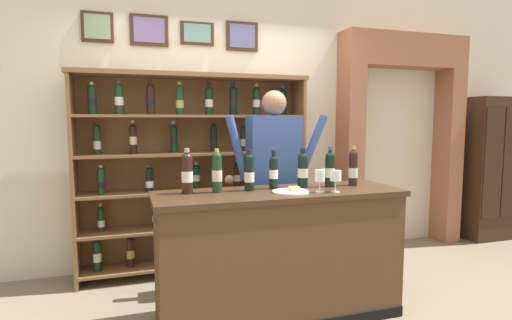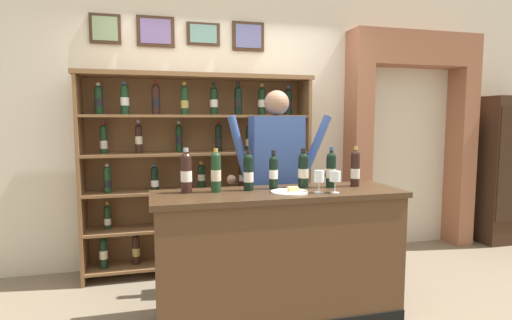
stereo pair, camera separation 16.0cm
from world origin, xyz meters
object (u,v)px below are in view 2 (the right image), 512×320
object	(u,v)px
shopkeeper	(276,167)
tasting_bottle_bianco	(273,171)
tasting_bottle_prosecco	(249,172)
cheese_plate	(290,192)
tasting_bottle_brunello	(186,172)
side_cabinet	(502,170)
wine_shelf	(199,167)
tasting_bottle_riserva	(216,171)
tasting_bottle_rosso	(355,168)
tasting_counter	(279,255)
tasting_bottle_vin_santo	(331,169)
wine_glass_right	(319,177)
wine_glass_spare	(335,177)
tasting_bottle_grappa	(303,169)

from	to	relation	value
shopkeeper	tasting_bottle_bianco	bearing A→B (deg)	-110.57
tasting_bottle_prosecco	tasting_bottle_bianco	distance (m)	0.20
shopkeeper	cheese_plate	bearing A→B (deg)	-98.34
tasting_bottle_brunello	shopkeeper	bearing A→B (deg)	27.08
side_cabinet	cheese_plate	world-z (taller)	side_cabinet
tasting_bottle_brunello	tasting_bottle_prosecco	world-z (taller)	tasting_bottle_brunello
wine_shelf	tasting_bottle_riserva	bearing A→B (deg)	-90.17
tasting_bottle_rosso	tasting_bottle_riserva	bearing A→B (deg)	178.82
tasting_counter	wine_shelf	bearing A→B (deg)	111.25
wine_shelf	tasting_counter	xyz separation A→B (m)	(0.45, -1.15, -0.55)
wine_shelf	tasting_bottle_riserva	world-z (taller)	wine_shelf
tasting_bottle_vin_santo	tasting_bottle_rosso	bearing A→B (deg)	0.03
tasting_bottle_rosso	wine_glass_right	xyz separation A→B (m)	(-0.39, -0.20, -0.03)
shopkeeper	wine_glass_spare	world-z (taller)	shopkeeper
tasting_bottle_prosecco	tasting_bottle_riserva	bearing A→B (deg)	-178.63
tasting_bottle_riserva	tasting_bottle_grappa	size ratio (longest dim) A/B	1.04
tasting_counter	tasting_bottle_prosecco	size ratio (longest dim) A/B	6.13
tasting_bottle_vin_santo	wine_glass_right	distance (m)	0.27
tasting_bottle_grappa	tasting_bottle_rosso	world-z (taller)	tasting_bottle_rosso
tasting_bottle_brunello	wine_glass_spare	size ratio (longest dim) A/B	2.03
cheese_plate	wine_glass_spare	bearing A→B (deg)	-15.42
tasting_bottle_riserva	tasting_bottle_prosecco	world-z (taller)	tasting_bottle_riserva
shopkeeper	tasting_bottle_bianco	world-z (taller)	shopkeeper
wine_glass_spare	wine_shelf	bearing A→B (deg)	121.81
wine_glass_spare	tasting_bottle_rosso	bearing A→B (deg)	39.04
side_cabinet	wine_glass_spare	world-z (taller)	side_cabinet
tasting_counter	tasting_bottle_brunello	size ratio (longest dim) A/B	5.71
wine_shelf	side_cabinet	size ratio (longest dim) A/B	1.26
shopkeeper	tasting_bottle_prosecco	xyz separation A→B (m)	(-0.35, -0.43, 0.03)
tasting_bottle_grappa	cheese_plate	xyz separation A→B (m)	(-0.17, -0.18, -0.14)
tasting_bottle_prosecco	tasting_bottle_brunello	bearing A→B (deg)	177.89
tasting_bottle_riserva	tasting_bottle_rosso	bearing A→B (deg)	-1.18
tasting_bottle_brunello	tasting_bottle_bianco	world-z (taller)	tasting_bottle_brunello
tasting_bottle_grappa	tasting_bottle_rosso	xyz separation A→B (m)	(0.42, -0.04, 0.00)
tasting_bottle_riserva	tasting_bottle_prosecco	distance (m)	0.24
wine_glass_spare	tasting_bottle_prosecco	bearing A→B (deg)	155.88
tasting_bottle_riserva	tasting_bottle_grappa	bearing A→B (deg)	1.49
tasting_bottle_brunello	tasting_bottle_grappa	xyz separation A→B (m)	(0.89, -0.00, -0.01)
shopkeeper	tasting_bottle_vin_santo	world-z (taller)	shopkeeper
tasting_counter	cheese_plate	size ratio (longest dim) A/B	6.87
tasting_bottle_bianco	tasting_bottle_brunello	bearing A→B (deg)	-179.55
tasting_bottle_riserva	tasting_bottle_vin_santo	size ratio (longest dim) A/B	1.01
wine_shelf	side_cabinet	distance (m)	3.66
tasting_bottle_rosso	cheese_plate	xyz separation A→B (m)	(-0.59, -0.14, -0.14)
side_cabinet	cheese_plate	size ratio (longest dim) A/B	6.57
tasting_bottle_prosecco	tasting_bottle_bianco	xyz separation A→B (m)	(0.20, 0.02, -0.01)
tasting_counter	wine_glass_spare	bearing A→B (deg)	-24.04
tasting_bottle_brunello	wine_glass_right	distance (m)	0.95
tasting_bottle_riserva	tasting_bottle_vin_santo	xyz separation A→B (m)	(0.89, -0.02, -0.01)
shopkeeper	wine_shelf	bearing A→B (deg)	133.39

